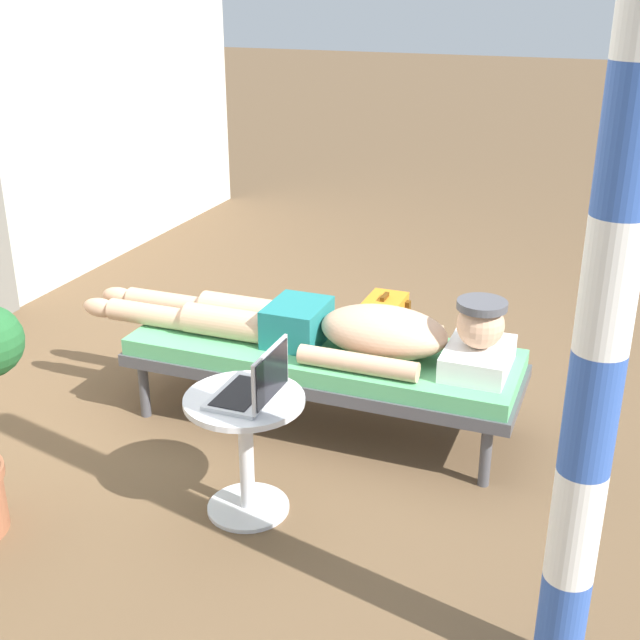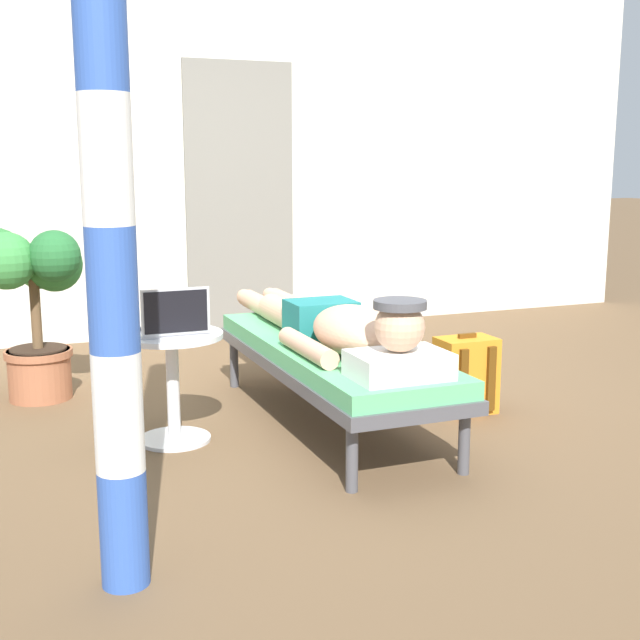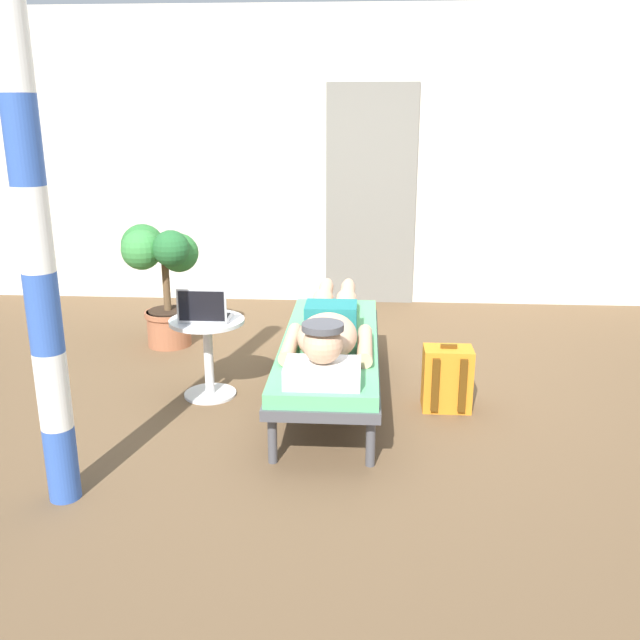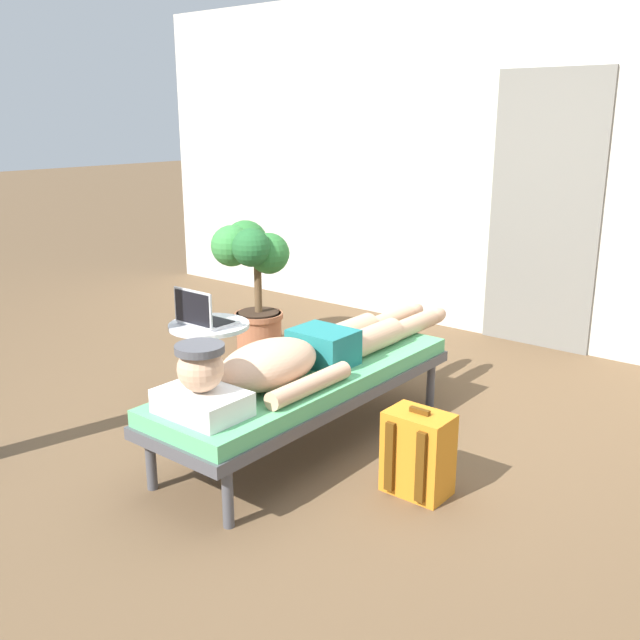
{
  "view_description": "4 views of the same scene",
  "coord_description": "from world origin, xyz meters",
  "px_view_note": "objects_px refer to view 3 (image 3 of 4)",
  "views": [
    {
      "loc": [
        -3.44,
        -1.46,
        2.06
      ],
      "look_at": [
        -0.04,
        -0.15,
        0.54
      ],
      "focal_mm": 46.73,
      "sensor_mm": 36.0,
      "label": 1
    },
    {
      "loc": [
        -1.61,
        -3.89,
        1.31
      ],
      "look_at": [
        -0.1,
        -0.11,
        0.52
      ],
      "focal_mm": 46.65,
      "sensor_mm": 36.0,
      "label": 2
    },
    {
      "loc": [
        0.15,
        -4.32,
        1.81
      ],
      "look_at": [
        -0.12,
        -0.2,
        0.55
      ],
      "focal_mm": 39.03,
      "sensor_mm": 36.0,
      "label": 3
    },
    {
      "loc": [
        2.2,
        -2.88,
        1.71
      ],
      "look_at": [
        -0.12,
        0.0,
        0.65
      ],
      "focal_mm": 39.91,
      "sensor_mm": 36.0,
      "label": 4
    }
  ],
  "objects_px": {
    "lounge_chair": "(330,350)",
    "person_reclining": "(329,327)",
    "porch_post": "(34,229)",
    "potted_plant": "(161,268)",
    "laptop": "(204,313)",
    "backpack": "(447,379)",
    "side_table": "(208,344)"
  },
  "relations": [
    {
      "from": "backpack",
      "to": "potted_plant",
      "type": "distance_m",
      "value": 2.4
    },
    {
      "from": "laptop",
      "to": "backpack",
      "type": "relative_size",
      "value": 0.73
    },
    {
      "from": "lounge_chair",
      "to": "side_table",
      "type": "distance_m",
      "value": 0.79
    },
    {
      "from": "side_table",
      "to": "backpack",
      "type": "distance_m",
      "value": 1.54
    },
    {
      "from": "person_reclining",
      "to": "side_table",
      "type": "height_order",
      "value": "person_reclining"
    },
    {
      "from": "backpack",
      "to": "potted_plant",
      "type": "height_order",
      "value": "potted_plant"
    },
    {
      "from": "person_reclining",
      "to": "potted_plant",
      "type": "bearing_deg",
      "value": 141.8
    },
    {
      "from": "lounge_chair",
      "to": "backpack",
      "type": "xyz_separation_m",
      "value": [
        0.74,
        -0.08,
        -0.15
      ]
    },
    {
      "from": "side_table",
      "to": "porch_post",
      "type": "bearing_deg",
      "value": -108.41
    },
    {
      "from": "potted_plant",
      "to": "lounge_chair",
      "type": "bearing_deg",
      "value": -36.32
    },
    {
      "from": "backpack",
      "to": "porch_post",
      "type": "height_order",
      "value": "porch_post"
    },
    {
      "from": "laptop",
      "to": "porch_post",
      "type": "height_order",
      "value": "porch_post"
    },
    {
      "from": "lounge_chair",
      "to": "potted_plant",
      "type": "height_order",
      "value": "potted_plant"
    },
    {
      "from": "person_reclining",
      "to": "laptop",
      "type": "bearing_deg",
      "value": 176.68
    },
    {
      "from": "person_reclining",
      "to": "backpack",
      "type": "xyz_separation_m",
      "value": [
        0.74,
        -0.01,
        -0.32
      ]
    },
    {
      "from": "lounge_chair",
      "to": "person_reclining",
      "type": "height_order",
      "value": "person_reclining"
    },
    {
      "from": "potted_plant",
      "to": "porch_post",
      "type": "relative_size",
      "value": 0.36
    },
    {
      "from": "side_table",
      "to": "laptop",
      "type": "relative_size",
      "value": 1.69
    },
    {
      "from": "side_table",
      "to": "laptop",
      "type": "xyz_separation_m",
      "value": [
        0.0,
        -0.05,
        0.23
      ]
    },
    {
      "from": "person_reclining",
      "to": "potted_plant",
      "type": "height_order",
      "value": "potted_plant"
    },
    {
      "from": "laptop",
      "to": "lounge_chair",
      "type": "bearing_deg",
      "value": 1.8
    },
    {
      "from": "lounge_chair",
      "to": "potted_plant",
      "type": "xyz_separation_m",
      "value": [
        -1.36,
        1.0,
        0.29
      ]
    },
    {
      "from": "lounge_chair",
      "to": "side_table",
      "type": "bearing_deg",
      "value": 178.08
    },
    {
      "from": "side_table",
      "to": "porch_post",
      "type": "distance_m",
      "value": 1.66
    },
    {
      "from": "lounge_chair",
      "to": "laptop",
      "type": "bearing_deg",
      "value": -178.2
    },
    {
      "from": "laptop",
      "to": "backpack",
      "type": "distance_m",
      "value": 1.57
    },
    {
      "from": "backpack",
      "to": "porch_post",
      "type": "bearing_deg",
      "value": -148.81
    },
    {
      "from": "potted_plant",
      "to": "porch_post",
      "type": "xyz_separation_m",
      "value": [
        0.14,
        -2.26,
        0.68
      ]
    },
    {
      "from": "lounge_chair",
      "to": "porch_post",
      "type": "bearing_deg",
      "value": -133.98
    },
    {
      "from": "person_reclining",
      "to": "porch_post",
      "type": "xyz_separation_m",
      "value": [
        -1.22,
        -1.19,
        0.79
      ]
    },
    {
      "from": "side_table",
      "to": "person_reclining",
      "type": "bearing_deg",
      "value": -7.01
    },
    {
      "from": "person_reclining",
      "to": "laptop",
      "type": "distance_m",
      "value": 0.79
    }
  ]
}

